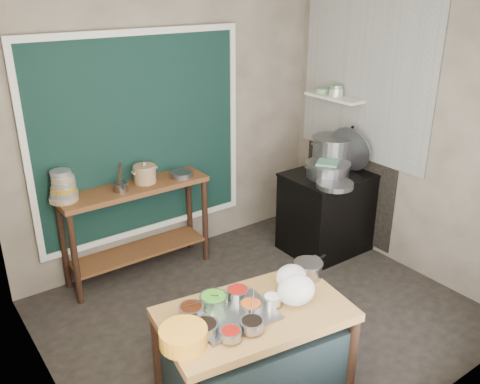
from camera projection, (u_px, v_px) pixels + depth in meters
floor at (260, 315)px, 4.54m from camera, size 3.50×3.00×0.02m
back_wall at (171, 126)px, 5.13m from camera, size 3.50×0.02×2.80m
left_wall at (33, 225)px, 3.05m from camera, size 0.02×3.00×2.80m
right_wall at (405, 131)px, 4.94m from camera, size 0.02×3.00×2.80m
curtain_panel at (141, 137)px, 4.93m from camera, size 2.10×0.02×1.90m
curtain_frame at (142, 138)px, 4.92m from camera, size 2.22×0.03×2.02m
tile_panel at (364, 77)px, 5.17m from camera, size 0.02×1.70×1.70m
soot_patch at (348, 179)px, 5.69m from camera, size 0.01×1.30×1.30m
wall_shelf at (334, 97)px, 5.43m from camera, size 0.22×0.70×0.03m
prep_table at (254, 356)px, 3.48m from camera, size 1.34×0.90×0.75m
back_counter at (138, 230)px, 5.01m from camera, size 1.45×0.40×0.95m
stove_block at (328, 213)px, 5.51m from camera, size 0.90×0.68×0.85m
stove_top at (331, 175)px, 5.34m from camera, size 0.92×0.69×0.03m
condiment_tray at (234, 316)px, 3.27m from camera, size 0.55×0.41×0.02m
condiment_bowls at (226, 311)px, 3.24m from camera, size 0.68×0.51×0.08m
yellow_basin at (183, 337)px, 3.01m from camera, size 0.37×0.37×0.11m
saucepan at (308, 270)px, 3.70m from camera, size 0.27×0.27×0.12m
plastic_bag_a at (296, 290)px, 3.38m from camera, size 0.28×0.24×0.20m
plastic_bag_b at (291, 277)px, 3.56m from camera, size 0.27×0.24×0.17m
bowl_stack at (63, 188)px, 4.46m from camera, size 0.25×0.25×0.28m
utensil_cup at (121, 187)px, 4.70m from camera, size 0.14×0.14×0.08m
ceramic_crock at (145, 175)px, 4.89m from camera, size 0.26×0.26×0.15m
wide_bowl at (181, 175)px, 5.04m from camera, size 0.29×0.29×0.06m
stock_pot at (332, 153)px, 5.42m from camera, size 0.55×0.55×0.35m
pot_lid at (349, 149)px, 5.32m from camera, size 0.21×0.51×0.49m
steamer at (328, 170)px, 5.22m from camera, size 0.58×0.58×0.15m
green_cloth at (328, 162)px, 5.19m from camera, size 0.34×0.33×0.02m
shallow_pan at (335, 185)px, 4.98m from camera, size 0.39×0.39×0.05m
shelf_bowl_stack at (337, 91)px, 5.38m from camera, size 0.15×0.15×0.12m
shelf_bowl_green at (323, 91)px, 5.55m from camera, size 0.16×0.16×0.05m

